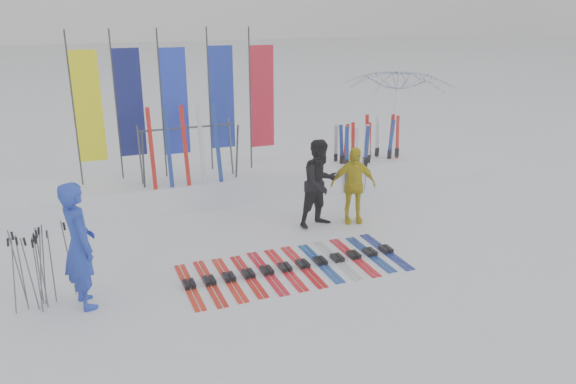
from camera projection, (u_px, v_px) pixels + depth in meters
name	position (u px, v px, depth m)	size (l,w,h in m)	color
ground	(313.00, 281.00, 9.12)	(120.00, 120.00, 0.00)	white
snow_bank	(232.00, 183.00, 13.07)	(14.00, 1.60, 0.60)	white
person_blue	(79.00, 245.00, 8.11)	(0.70, 0.46, 1.93)	#1E39B4
person_black	(320.00, 183.00, 11.12)	(0.87, 0.67, 1.78)	black
person_yellow	(353.00, 185.00, 11.35)	(0.92, 0.38, 1.58)	gold
tent_canopy	(397.00, 117.00, 15.21)	(2.94, 2.99, 2.69)	white
ski_row	(294.00, 266.00, 9.55)	(3.77, 1.69, 0.07)	red
pole_cluster	(37.00, 270.00, 8.18)	(0.85, 0.48, 1.24)	#595B60
feather_flags	(176.00, 102.00, 12.22)	(4.34, 0.30, 3.20)	#383A3F
ski_rack	(189.00, 146.00, 12.00)	(2.04, 0.80, 1.23)	#383A3F
upright_skis	(365.00, 154.00, 13.65)	(1.70, 0.98, 1.67)	red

